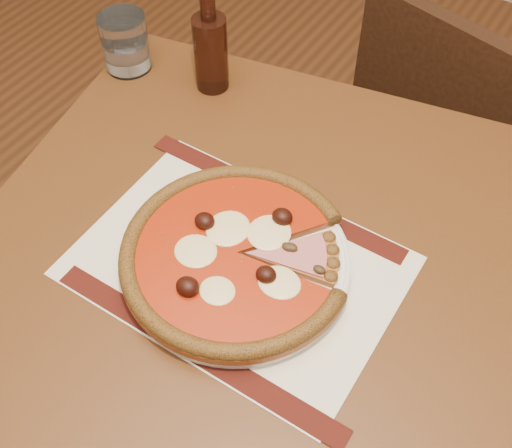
{
  "coord_description": "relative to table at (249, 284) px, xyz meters",
  "views": [
    {
      "loc": [
        -0.22,
        0.47,
        1.5
      ],
      "look_at": [
        -0.53,
        0.94,
        0.78
      ],
      "focal_mm": 45.0,
      "sensor_mm": 36.0,
      "label": 1
    }
  ],
  "objects": [
    {
      "name": "placemat",
      "position": [
        0.01,
        -0.04,
        0.1
      ],
      "size": [
        0.44,
        0.32,
        0.0
      ],
      "primitive_type": "cube",
      "rotation": [
        0.0,
        0.0,
        0.0
      ],
      "color": "white",
      "rests_on": "table"
    },
    {
      "name": "bottle",
      "position": [
        -0.25,
        0.27,
        0.18
      ],
      "size": [
        0.06,
        0.06,
        0.2
      ],
      "color": "#36160D",
      "rests_on": "table"
    },
    {
      "name": "plate",
      "position": [
        0.01,
        -0.04,
        0.11
      ],
      "size": [
        0.32,
        0.32,
        0.02
      ],
      "primitive_type": "cylinder",
      "color": "white",
      "rests_on": "placemat"
    },
    {
      "name": "ham_slice",
      "position": [
        0.08,
        0.02,
        0.13
      ],
      "size": [
        0.13,
        0.1,
        0.02
      ],
      "rotation": [
        0.0,
        0.0,
        0.54
      ],
      "color": "#A75928",
      "rests_on": "plate"
    },
    {
      "name": "table",
      "position": [
        0.0,
        0.0,
        0.0
      ],
      "size": [
        0.94,
        0.94,
        0.75
      ],
      "rotation": [
        0.0,
        0.0,
        0.19
      ],
      "color": "brown",
      "rests_on": "ground"
    },
    {
      "name": "pizza",
      "position": [
        0.01,
        -0.04,
        0.13
      ],
      "size": [
        0.32,
        0.32,
        0.04
      ],
      "color": "#A75928",
      "rests_on": "plate"
    },
    {
      "name": "chair_far",
      "position": [
        0.08,
        0.69,
        -0.19
      ],
      "size": [
        0.46,
        0.46,
        0.81
      ],
      "rotation": [
        0.0,
        0.0,
        2.91
      ],
      "color": "black",
      "rests_on": "ground"
    },
    {
      "name": "water_glass",
      "position": [
        -0.41,
        0.23,
        0.15
      ],
      "size": [
        0.09,
        0.09,
        0.1
      ],
      "primitive_type": "cylinder",
      "rotation": [
        0.0,
        0.0,
        0.02
      ],
      "color": "white",
      "rests_on": "table"
    }
  ]
}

